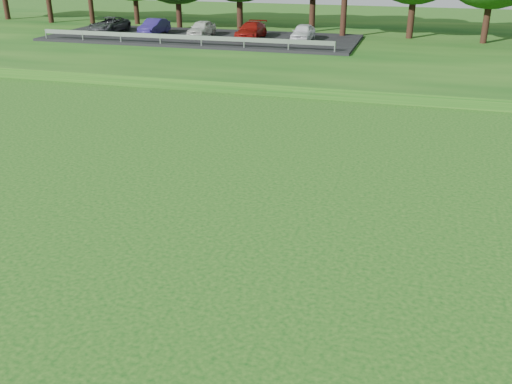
# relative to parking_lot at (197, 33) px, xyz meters

# --- Properties ---
(parking_lot) EXTENTS (24.00, 9.00, 1.38)m
(parking_lot) POSITION_rel_parking_lot_xyz_m (0.00, 0.00, 0.00)
(parking_lot) COLOR black
(parking_lot) RESTS_ON berm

